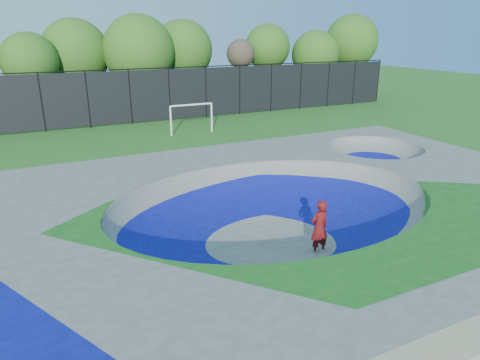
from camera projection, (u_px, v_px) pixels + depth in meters
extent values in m
plane|color=#28631B|center=(274.00, 238.00, 14.39)|extent=(120.00, 120.00, 0.00)
cube|color=gray|center=(274.00, 218.00, 14.14)|extent=(22.00, 14.00, 1.50)
imported|color=red|center=(319.00, 228.00, 13.06)|extent=(0.68, 0.47, 1.80)
cube|color=black|center=(318.00, 253.00, 13.35)|extent=(0.81, 0.36, 0.05)
cylinder|color=white|center=(171.00, 121.00, 28.26)|extent=(0.12, 0.12, 1.95)
cylinder|color=white|center=(212.00, 117.00, 29.48)|extent=(0.12, 0.12, 1.95)
cylinder|color=white|center=(191.00, 105.00, 28.55)|extent=(2.92, 0.12, 0.12)
cylinder|color=black|center=(42.00, 103.00, 29.04)|extent=(0.09, 0.09, 4.00)
cylinder|color=black|center=(88.00, 100.00, 30.29)|extent=(0.09, 0.09, 4.00)
cylinder|color=black|center=(130.00, 97.00, 31.54)|extent=(0.09, 0.09, 4.00)
cylinder|color=black|center=(170.00, 95.00, 32.79)|extent=(0.09, 0.09, 4.00)
cylinder|color=black|center=(206.00, 92.00, 34.03)|extent=(0.09, 0.09, 4.00)
cylinder|color=black|center=(240.00, 90.00, 35.28)|extent=(0.09, 0.09, 4.00)
cylinder|color=black|center=(271.00, 88.00, 36.53)|extent=(0.09, 0.09, 4.00)
cylinder|color=black|center=(301.00, 86.00, 37.78)|extent=(0.09, 0.09, 4.00)
cylinder|color=black|center=(328.00, 85.00, 39.03)|extent=(0.09, 0.09, 4.00)
cylinder|color=black|center=(354.00, 83.00, 40.27)|extent=(0.09, 0.09, 4.00)
cylinder|color=black|center=(378.00, 81.00, 41.52)|extent=(0.09, 0.09, 4.00)
cube|color=black|center=(130.00, 97.00, 31.54)|extent=(48.00, 0.03, 3.80)
cylinder|color=black|center=(128.00, 69.00, 30.88)|extent=(48.00, 0.08, 0.08)
cylinder|color=#453222|center=(36.00, 102.00, 32.34)|extent=(0.44, 0.44, 3.01)
sphere|color=#31631A|center=(30.00, 61.00, 31.34)|extent=(4.10, 4.10, 4.10)
cylinder|color=#453222|center=(81.00, 96.00, 35.57)|extent=(0.44, 0.44, 2.95)
sphere|color=#31631A|center=(75.00, 53.00, 34.42)|extent=(5.36, 5.36, 5.36)
cylinder|color=#453222|center=(142.00, 96.00, 36.08)|extent=(0.44, 0.44, 2.91)
sphere|color=#31631A|center=(139.00, 51.00, 34.89)|extent=(5.80, 5.80, 5.80)
cylinder|color=#453222|center=(185.00, 90.00, 39.01)|extent=(0.44, 0.44, 3.12)
sphere|color=#31631A|center=(183.00, 50.00, 37.86)|extent=(5.18, 5.18, 5.18)
cylinder|color=#453222|center=(241.00, 85.00, 40.31)|extent=(0.44, 0.44, 3.55)
sphere|color=brown|center=(241.00, 54.00, 39.37)|extent=(2.60, 2.60, 2.60)
cylinder|color=#453222|center=(267.00, 83.00, 42.70)|extent=(0.44, 0.44, 3.51)
sphere|color=#31631A|center=(267.00, 47.00, 41.58)|extent=(4.36, 4.36, 4.36)
cylinder|color=#453222|center=(314.00, 86.00, 43.44)|extent=(0.44, 0.44, 2.68)
sphere|color=#31631A|center=(315.00, 54.00, 42.42)|extent=(4.66, 4.66, 4.66)
cylinder|color=#453222|center=(348.00, 78.00, 46.25)|extent=(0.44, 0.44, 3.56)
sphere|color=#31631A|center=(351.00, 41.00, 44.99)|extent=(5.48, 5.48, 5.48)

